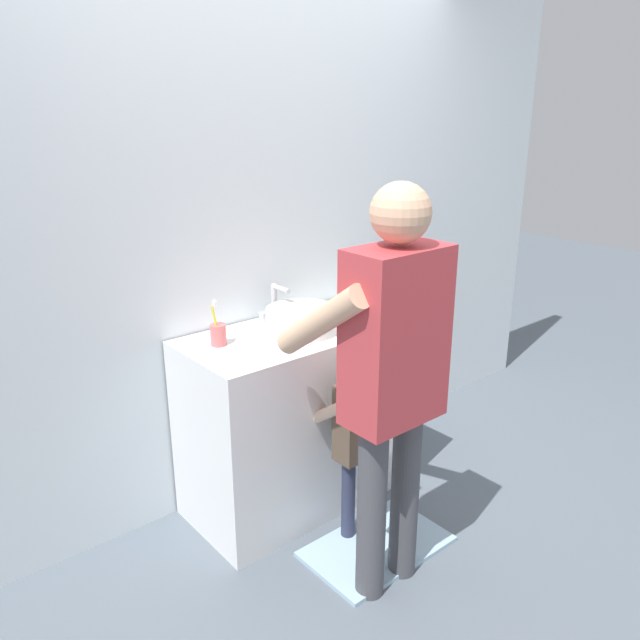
{
  "coord_description": "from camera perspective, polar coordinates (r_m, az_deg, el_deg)",
  "views": [
    {
      "loc": [
        -1.71,
        -1.89,
        1.9
      ],
      "look_at": [
        0.0,
        0.15,
        0.99
      ],
      "focal_mm": 35.39,
      "sensor_mm": 36.0,
      "label": 1
    }
  ],
  "objects": [
    {
      "name": "back_wall",
      "position": [
        3.09,
        -5.67,
        8.6
      ],
      "size": [
        4.4,
        0.08,
        2.7
      ],
      "color": "silver",
      "rests_on": "ground"
    },
    {
      "name": "bath_mat",
      "position": [
        3.03,
        5.16,
        -19.72
      ],
      "size": [
        0.64,
        0.4,
        0.02
      ],
      "primitive_type": "cube",
      "color": "#99B7CC",
      "rests_on": "ground"
    },
    {
      "name": "ground_plane",
      "position": [
        3.18,
        1.82,
        -17.76
      ],
      "size": [
        14.0,
        14.0,
        0.0
      ],
      "primitive_type": "plane",
      "color": "slate"
    },
    {
      "name": "sink_basin",
      "position": [
        2.92,
        -1.64,
        0.04
      ],
      "size": [
        0.34,
        0.34,
        0.11
      ],
      "color": "silver",
      "rests_on": "vanity_cabinet"
    },
    {
      "name": "child_toddler",
      "position": [
        2.83,
        3.32,
        -9.97
      ],
      "size": [
        0.28,
        0.28,
        0.89
      ],
      "color": "#2D334C",
      "rests_on": "ground"
    },
    {
      "name": "adult_parent",
      "position": [
        2.36,
        6.46,
        -3.72
      ],
      "size": [
        0.51,
        0.54,
        1.66
      ],
      "color": "#47474C",
      "rests_on": "ground"
    },
    {
      "name": "faucet",
      "position": [
        3.07,
        -4.04,
        1.43
      ],
      "size": [
        0.18,
        0.14,
        0.18
      ],
      "color": "#B7BABF",
      "rests_on": "vanity_cabinet"
    },
    {
      "name": "vanity_cabinet",
      "position": [
        3.13,
        -1.78,
        -8.64
      ],
      "size": [
        1.13,
        0.54,
        0.9
      ],
      "primitive_type": "cube",
      "color": "white",
      "rests_on": "ground"
    },
    {
      "name": "soap_bottle",
      "position": [
        3.12,
        2.33,
        1.46
      ],
      "size": [
        0.06,
        0.06,
        0.17
      ],
      "color": "gold",
      "rests_on": "vanity_cabinet"
    },
    {
      "name": "toothbrush_cup",
      "position": [
        2.79,
        -9.19,
        -1.27
      ],
      "size": [
        0.07,
        0.07,
        0.21
      ],
      "color": "#D86666",
      "rests_on": "vanity_cabinet"
    }
  ]
}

